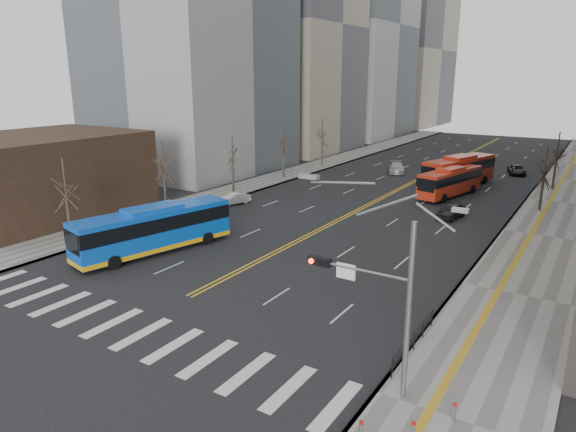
{
  "coord_description": "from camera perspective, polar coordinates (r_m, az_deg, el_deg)",
  "views": [
    {
      "loc": [
        21.3,
        -17.02,
        13.55
      ],
      "look_at": [
        3.77,
        10.82,
        4.49
      ],
      "focal_mm": 32.0,
      "sensor_mm": 36.0,
      "label": 1
    }
  ],
  "objects": [
    {
      "name": "pedestrian_railing",
      "position": [
        27.22,
        13.84,
        -12.98
      ],
      "size": [
        0.06,
        6.06,
        1.02
      ],
      "color": "black",
      "rests_on": "sidewalk_right"
    },
    {
      "name": "bollards",
      "position": [
        21.87,
        13.43,
        -21.56
      ],
      "size": [
        2.87,
        3.17,
        0.78
      ],
      "color": "gray",
      "rests_on": "sidewalk_right"
    },
    {
      "name": "office_towers",
      "position": [
        88.71,
        19.55,
        21.29
      ],
      "size": [
        83.0,
        134.0,
        58.0
      ],
      "color": "gray",
      "rests_on": "ground"
    },
    {
      "name": "car_white",
      "position": [
        55.9,
        -6.06,
        1.93
      ],
      "size": [
        2.55,
        3.99,
        1.24
      ],
      "primitive_type": "imported",
      "rotation": [
        0.0,
        0.0,
        -0.36
      ],
      "color": "silver",
      "rests_on": "ground"
    },
    {
      "name": "red_bus_near",
      "position": [
        62.01,
        17.56,
        3.83
      ],
      "size": [
        4.79,
        10.88,
        3.38
      ],
      "color": "red",
      "rests_on": "ground"
    },
    {
      "name": "sidewalk_left",
      "position": [
        73.87,
        0.83,
        4.88
      ],
      "size": [
        5.0,
        130.0,
        0.15
      ],
      "primitive_type": "cube",
      "color": "slate",
      "rests_on": "ground"
    },
    {
      "name": "centerline",
      "position": [
        76.31,
        15.52,
        4.61
      ],
      "size": [
        0.55,
        100.0,
        0.01
      ],
      "color": "gold",
      "rests_on": "ground"
    },
    {
      "name": "car_dark_far",
      "position": [
        79.46,
        24.08,
        4.7
      ],
      "size": [
        3.23,
        4.99,
        1.28
      ],
      "primitive_type": "imported",
      "rotation": [
        0.0,
        0.0,
        0.26
      ],
      "color": "black",
      "rests_on": "ground"
    },
    {
      "name": "storefront",
      "position": [
        56.29,
        -25.95,
        4.07
      ],
      "size": [
        14.0,
        18.0,
        8.0
      ],
      "color": "#301E18",
      "rests_on": "ground"
    },
    {
      "name": "sidewalk_right",
      "position": [
        63.58,
        28.0,
        1.33
      ],
      "size": [
        7.0,
        130.0,
        0.15
      ],
      "primitive_type": "cube",
      "color": "slate",
      "rests_on": "ground"
    },
    {
      "name": "red_bus_far",
      "position": [
        67.92,
        18.51,
        4.94
      ],
      "size": [
        6.25,
        12.63,
        3.88
      ],
      "color": "red",
      "rests_on": "ground"
    },
    {
      "name": "car_dark_mid",
      "position": [
        52.62,
        17.64,
        0.56
      ],
      "size": [
        2.3,
        4.51,
        1.47
      ],
      "primitive_type": "imported",
      "rotation": [
        0.0,
        0.0,
        -0.13
      ],
      "color": "black",
      "rests_on": "ground"
    },
    {
      "name": "crosswalk",
      "position": [
        30.44,
        -17.48,
        -11.8
      ],
      "size": [
        26.7,
        4.0,
        0.01
      ],
      "color": "silver",
      "rests_on": "ground"
    },
    {
      "name": "ground",
      "position": [
        30.45,
        -17.48,
        -11.81
      ],
      "size": [
        220.0,
        220.0,
        0.0
      ],
      "primitive_type": "plane",
      "color": "black"
    },
    {
      "name": "blue_bus",
      "position": [
        41.62,
        -14.68,
        -1.31
      ],
      "size": [
        5.67,
        13.1,
        3.71
      ],
      "color": "blue",
      "rests_on": "ground"
    },
    {
      "name": "street_trees",
      "position": [
        59.55,
        3.29,
        6.99
      ],
      "size": [
        35.2,
        47.2,
        7.6
      ],
      "color": "#2F261C",
      "rests_on": "ground"
    },
    {
      "name": "signal_mast",
      "position": [
        22.22,
        9.83,
        -7.88
      ],
      "size": [
        5.37,
        0.37,
        9.39
      ],
      "color": "gray",
      "rests_on": "ground"
    },
    {
      "name": "car_silver",
      "position": [
        75.39,
        11.95,
        5.28
      ],
      "size": [
        3.94,
        5.52,
        1.49
      ],
      "primitive_type": "imported",
      "rotation": [
        0.0,
        0.0,
        0.41
      ],
      "color": "#A2A1A7",
      "rests_on": "ground"
    }
  ]
}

